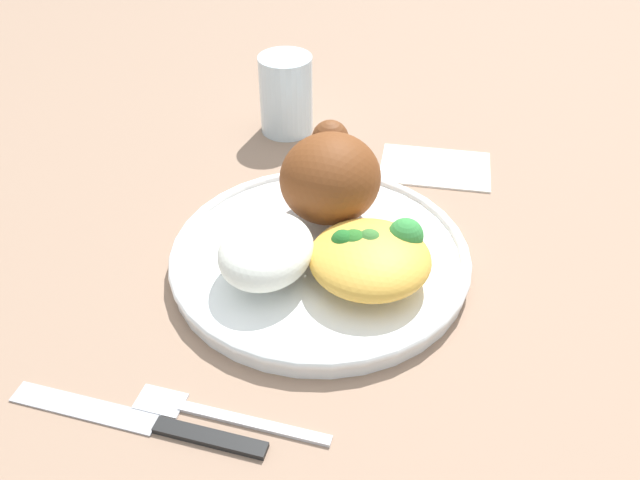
{
  "coord_description": "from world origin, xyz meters",
  "views": [
    {
      "loc": [
        -0.43,
        -0.15,
        0.39
      ],
      "look_at": [
        0.0,
        0.0,
        0.03
      ],
      "focal_mm": 38.29,
      "sensor_mm": 36.0,
      "label": 1
    }
  ],
  "objects_px": {
    "roasted_chicken": "(330,176)",
    "fork": "(219,414)",
    "rice_pile": "(266,251)",
    "knife": "(157,424)",
    "napkin": "(435,167)",
    "water_glass": "(286,94)",
    "mac_cheese_with_broccoli": "(372,255)",
    "plate": "(320,257)"
  },
  "relations": [
    {
      "from": "roasted_chicken",
      "to": "napkin",
      "type": "bearing_deg",
      "value": -28.43
    },
    {
      "from": "mac_cheese_with_broccoli",
      "to": "napkin",
      "type": "xyz_separation_m",
      "value": [
        0.2,
        -0.01,
        -0.04
      ]
    },
    {
      "from": "rice_pile",
      "to": "water_glass",
      "type": "bearing_deg",
      "value": 17.67
    },
    {
      "from": "plate",
      "to": "rice_pile",
      "type": "distance_m",
      "value": 0.06
    },
    {
      "from": "water_glass",
      "to": "knife",
      "type": "bearing_deg",
      "value": -171.28
    },
    {
      "from": "roasted_chicken",
      "to": "napkin",
      "type": "xyz_separation_m",
      "value": [
        0.13,
        -0.07,
        -0.06
      ]
    },
    {
      "from": "napkin",
      "to": "knife",
      "type": "bearing_deg",
      "value": 163.38
    },
    {
      "from": "fork",
      "to": "napkin",
      "type": "relative_size",
      "value": 1.25
    },
    {
      "from": "rice_pile",
      "to": "fork",
      "type": "height_order",
      "value": "rice_pile"
    },
    {
      "from": "roasted_chicken",
      "to": "napkin",
      "type": "relative_size",
      "value": 0.91
    },
    {
      "from": "rice_pile",
      "to": "mac_cheese_with_broccoli",
      "type": "bearing_deg",
      "value": -72.13
    },
    {
      "from": "plate",
      "to": "knife",
      "type": "distance_m",
      "value": 0.2
    },
    {
      "from": "napkin",
      "to": "water_glass",
      "type": "bearing_deg",
      "value": 81.61
    },
    {
      "from": "mac_cheese_with_broccoli",
      "to": "napkin",
      "type": "distance_m",
      "value": 0.21
    },
    {
      "from": "water_glass",
      "to": "roasted_chicken",
      "type": "bearing_deg",
      "value": -146.99
    },
    {
      "from": "plate",
      "to": "fork",
      "type": "bearing_deg",
      "value": 175.32
    },
    {
      "from": "plate",
      "to": "rice_pile",
      "type": "xyz_separation_m",
      "value": [
        -0.04,
        0.03,
        0.03
      ]
    },
    {
      "from": "plate",
      "to": "roasted_chicken",
      "type": "bearing_deg",
      "value": 9.31
    },
    {
      "from": "plate",
      "to": "roasted_chicken",
      "type": "height_order",
      "value": "roasted_chicken"
    },
    {
      "from": "knife",
      "to": "water_glass",
      "type": "relative_size",
      "value": 2.16
    },
    {
      "from": "fork",
      "to": "water_glass",
      "type": "xyz_separation_m",
      "value": [
        0.39,
        0.1,
        0.04
      ]
    },
    {
      "from": "napkin",
      "to": "rice_pile",
      "type": "bearing_deg",
      "value": 157.4
    },
    {
      "from": "roasted_chicken",
      "to": "rice_pile",
      "type": "xyz_separation_m",
      "value": [
        -0.1,
        0.02,
        -0.02
      ]
    },
    {
      "from": "fork",
      "to": "knife",
      "type": "distance_m",
      "value": 0.04
    },
    {
      "from": "water_glass",
      "to": "plate",
      "type": "bearing_deg",
      "value": -152.18
    },
    {
      "from": "roasted_chicken",
      "to": "napkin",
      "type": "distance_m",
      "value": 0.16
    },
    {
      "from": "plate",
      "to": "knife",
      "type": "bearing_deg",
      "value": 165.51
    },
    {
      "from": "plate",
      "to": "water_glass",
      "type": "bearing_deg",
      "value": 27.82
    },
    {
      "from": "rice_pile",
      "to": "napkin",
      "type": "bearing_deg",
      "value": -22.6
    },
    {
      "from": "mac_cheese_with_broccoli",
      "to": "rice_pile",
      "type": "bearing_deg",
      "value": 107.87
    },
    {
      "from": "rice_pile",
      "to": "water_glass",
      "type": "xyz_separation_m",
      "value": [
        0.26,
        0.08,
        0.0
      ]
    },
    {
      "from": "roasted_chicken",
      "to": "mac_cheese_with_broccoli",
      "type": "bearing_deg",
      "value": -139.66
    },
    {
      "from": "rice_pile",
      "to": "knife",
      "type": "bearing_deg",
      "value": 173.04
    },
    {
      "from": "plate",
      "to": "rice_pile",
      "type": "bearing_deg",
      "value": 142.62
    },
    {
      "from": "mac_cheese_with_broccoli",
      "to": "fork",
      "type": "distance_m",
      "value": 0.17
    },
    {
      "from": "plate",
      "to": "fork",
      "type": "distance_m",
      "value": 0.17
    },
    {
      "from": "plate",
      "to": "water_glass",
      "type": "xyz_separation_m",
      "value": [
        0.22,
        0.11,
        0.03
      ]
    },
    {
      "from": "roasted_chicken",
      "to": "fork",
      "type": "relative_size",
      "value": 0.73
    },
    {
      "from": "roasted_chicken",
      "to": "knife",
      "type": "distance_m",
      "value": 0.26
    },
    {
      "from": "water_glass",
      "to": "napkin",
      "type": "distance_m",
      "value": 0.18
    },
    {
      "from": "mac_cheese_with_broccoli",
      "to": "knife",
      "type": "xyz_separation_m",
      "value": [
        -0.18,
        0.1,
        -0.03
      ]
    },
    {
      "from": "rice_pile",
      "to": "knife",
      "type": "distance_m",
      "value": 0.16
    }
  ]
}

